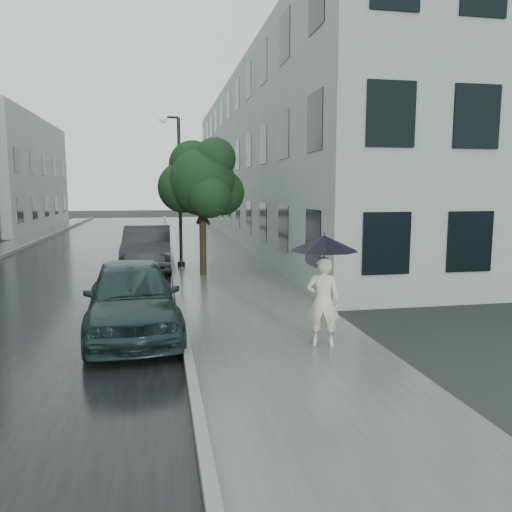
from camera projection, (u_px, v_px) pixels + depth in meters
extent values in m
plane|color=black|center=(263.00, 334.00, 10.03)|extent=(120.00, 120.00, 0.00)
cube|color=slate|center=(213.00, 255.00, 21.75)|extent=(3.50, 60.00, 0.01)
cube|color=slate|center=(171.00, 255.00, 21.40)|extent=(0.15, 60.00, 0.15)
cube|color=black|center=(86.00, 259.00, 20.76)|extent=(6.85, 60.00, 0.00)
cube|color=#919E9A|center=(288.00, 161.00, 29.43)|extent=(7.00, 36.00, 9.00)
cube|color=black|center=(229.00, 161.00, 28.78)|extent=(0.08, 32.40, 7.20)
cube|color=black|center=(44.00, 174.00, 36.76)|extent=(0.08, 16.20, 6.40)
imported|color=beige|center=(323.00, 302.00, 9.11)|extent=(0.71, 0.59, 1.67)
cylinder|color=black|center=(324.00, 272.00, 9.05)|extent=(0.02, 0.02, 0.77)
cone|color=black|center=(324.00, 243.00, 8.98)|extent=(1.51, 1.51, 0.28)
cylinder|color=black|center=(324.00, 234.00, 8.96)|extent=(0.02, 0.02, 0.08)
cylinder|color=black|center=(323.00, 294.00, 9.10)|extent=(0.03, 0.03, 0.06)
cylinder|color=#332619|center=(203.00, 242.00, 16.67)|extent=(0.23, 0.23, 2.25)
sphere|color=#19381C|center=(202.00, 182.00, 16.41)|extent=(2.21, 2.21, 2.21)
sphere|color=#19381C|center=(222.00, 193.00, 16.83)|extent=(1.53, 1.53, 1.53)
sphere|color=#19381C|center=(183.00, 187.00, 16.65)|extent=(1.70, 1.70, 1.70)
sphere|color=#19381C|center=(209.00, 196.00, 15.92)|extent=(1.44, 1.44, 1.44)
sphere|color=#19381C|center=(193.00, 165.00, 16.78)|extent=(1.61, 1.61, 1.61)
sphere|color=#19381C|center=(215.00, 159.00, 16.22)|extent=(1.37, 1.37, 1.37)
cylinder|color=black|center=(180.00, 194.00, 18.27)|extent=(0.12, 0.12, 5.43)
cylinder|color=black|center=(181.00, 264.00, 18.62)|extent=(0.28, 0.28, 0.20)
cylinder|color=black|center=(171.00, 117.00, 17.86)|extent=(0.50, 0.09, 0.08)
sphere|color=silver|center=(163.00, 118.00, 17.81)|extent=(0.32, 0.32, 0.32)
imported|color=#1A2C2C|center=(132.00, 297.00, 9.93)|extent=(2.07, 4.51, 1.50)
imported|color=#212426|center=(148.00, 247.00, 18.07)|extent=(1.70, 4.73, 1.55)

